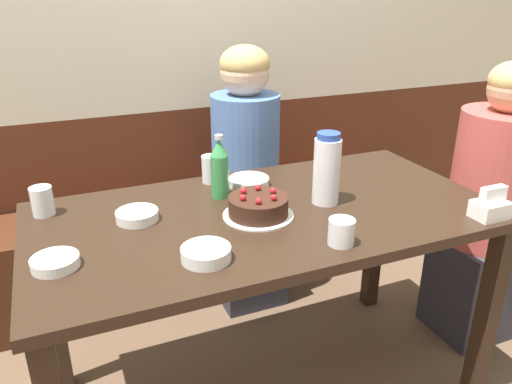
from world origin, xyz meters
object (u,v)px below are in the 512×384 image
Objects in this scene: bowl_side_dish at (206,254)px; person_pale_blue_shirt at (488,212)px; bench_seat at (200,242)px; bowl_soup_white at (249,182)px; person_teal_shirt at (246,186)px; bowl_rice_small at (137,215)px; birthday_cake at (258,207)px; water_pitcher at (327,169)px; glass_tumbler_short at (341,232)px; soju_bottle at (220,168)px; bowl_sauce_shallow at (55,262)px; napkin_holder at (491,206)px; glass_water_tall at (42,201)px; glass_shot_small at (211,169)px.

bowl_side_dish is 0.11× the size of person_pale_blue_shirt.
bench_seat is 15.21× the size of bowl_side_dish.
bowl_soup_white is 0.49m from person_teal_shirt.
bowl_rice_small is at bearing 111.64° from bowl_side_dish.
birthday_cake is 0.74m from person_teal_shirt.
bowl_soup_white is at bearing -20.17° from person_teal_shirt.
water_pitcher is at bearing -52.80° from bowl_soup_white.
person_teal_shirt is at bearing 62.00° from bowl_side_dish.
water_pitcher is 0.30m from glass_tumbler_short.
bowl_soup_white reaches higher than bench_seat.
soju_bottle is 1.79× the size of bowl_sauce_shallow.
bowl_side_dish is (-0.49, -0.21, -0.10)m from water_pitcher.
person_pale_blue_shirt is at bearing -12.64° from bowl_soup_white.
birthday_cake reaches higher than bowl_sauce_shallow.
birthday_cake is 1.67× the size of bowl_side_dish.
birthday_cake is at bearing 156.33° from napkin_holder.
water_pitcher reaches higher than bowl_soup_white.
person_teal_shirt is (0.18, -0.19, 0.35)m from bench_seat.
water_pitcher is 2.59× the size of glass_water_tall.
bowl_side_dish is (-0.28, -1.05, 0.55)m from bench_seat.
glass_shot_small is at bearing 70.53° from bowl_side_dish.
glass_tumbler_short reaches higher than bowl_side_dish.
person_teal_shirt is (0.28, 0.47, -0.29)m from soju_bottle.
water_pitcher is 0.54m from bowl_side_dish.
soju_bottle is (-0.06, 0.20, 0.07)m from birthday_cake.
glass_water_tall is at bearing -8.36° from person_pale_blue_shirt.
bench_seat is at bearing 75.24° from bowl_side_dish.
soju_bottle is 2.37× the size of glass_water_tall.
bowl_side_dish is at bearing -17.23° from bowl_sauce_shallow.
person_pale_blue_shirt reaches higher than glass_water_tall.
bowl_soup_white is at bearing -87.18° from bench_seat.
bowl_side_dish is 1.00m from person_teal_shirt.
birthday_cake is at bearing -23.87° from glass_water_tall.
bench_seat is 13.94× the size of bowl_soup_white.
bowl_side_dish is at bearing -50.27° from glass_water_tall.
napkin_holder is 0.83× the size of bowl_rice_small.
water_pitcher is 1.10× the size of soju_bottle.
soju_bottle reaches higher than napkin_holder.
birthday_cake is (-0.04, -0.86, 0.57)m from bench_seat.
bowl_sauce_shallow is (-1.29, 0.22, -0.02)m from napkin_holder.
birthday_cake reaches higher than glass_tumbler_short.
bowl_soup_white is at bearing 25.88° from bowl_sauce_shallow.
glass_water_tall reaches higher than birthday_cake.
napkin_holder is (0.63, -1.15, 0.57)m from bench_seat.
birthday_cake is at bearing -92.73° from bench_seat.
bowl_soup_white is 0.45m from bowl_rice_small.
bowl_sauce_shallow is at bearing -124.93° from bench_seat.
napkin_holder reaches higher than birthday_cake.
water_pitcher is 2.37× the size of glass_shot_small.
napkin_holder is 1.07× the size of glass_shot_small.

